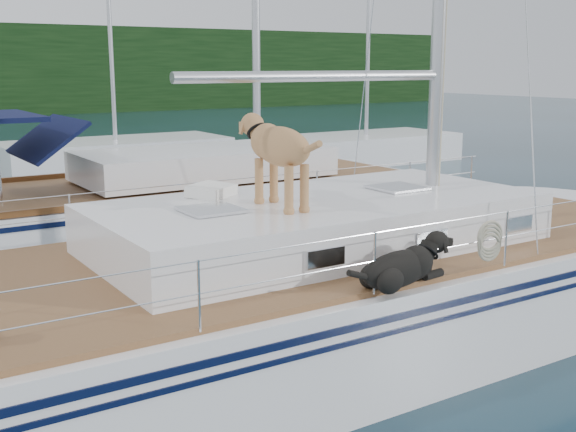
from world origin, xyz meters
TOP-DOWN VIEW (x-y plane):
  - ground at (0.00, 0.00)m, footprint 120.00×120.00m
  - main_sailboat at (0.09, -0.01)m, footprint 12.00×3.88m
  - neighbor_sailboat at (1.16, 5.94)m, footprint 11.00×3.50m
  - bg_boat_center at (4.00, 16.00)m, footprint 7.20×3.00m
  - bg_boat_east at (12.00, 13.00)m, footprint 6.40×3.00m

SIDE VIEW (x-z plane):
  - ground at x=0.00m, z-range 0.00..0.00m
  - bg_boat_center at x=4.00m, z-range -5.37..6.28m
  - bg_boat_east at x=12.00m, z-range -5.37..6.28m
  - neighbor_sailboat at x=1.16m, z-range -6.02..7.28m
  - main_sailboat at x=0.09m, z-range -6.32..7.69m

